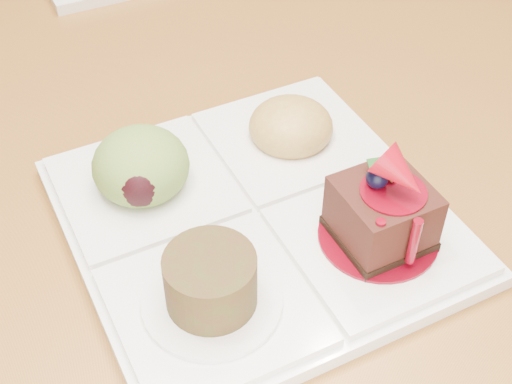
{
  "coord_description": "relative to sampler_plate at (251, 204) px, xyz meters",
  "views": [
    {
      "loc": [
        0.02,
        -0.91,
        1.13
      ],
      "look_at": [
        0.05,
        -0.55,
        0.79
      ],
      "focal_mm": 50.0,
      "sensor_mm": 36.0,
      "label": 1
    }
  ],
  "objects": [
    {
      "name": "sampler_plate",
      "position": [
        0.0,
        0.0,
        0.0
      ],
      "size": [
        0.34,
        0.34,
        0.1
      ],
      "rotation": [
        0.0,
        0.0,
        0.38
      ],
      "color": "white",
      "rests_on": "dining_table"
    },
    {
      "name": "ground",
      "position": [
        -0.04,
        0.55,
        -0.77
      ],
      "size": [
        6.0,
        6.0,
        0.0
      ],
      "primitive_type": "plane",
      "color": "brown"
    }
  ]
}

